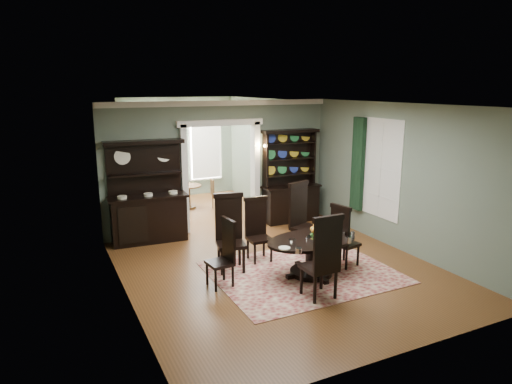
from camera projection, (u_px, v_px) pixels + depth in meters
room at (282, 187)px, 8.08m from camera, size 5.51×6.01×3.01m
parlor at (188, 151)px, 12.90m from camera, size 3.51×3.50×3.01m
doorway_trim at (220, 161)px, 10.66m from camera, size 2.08×0.25×2.57m
right_window at (370, 166)px, 9.99m from camera, size 0.15×1.47×2.12m
wall_sconce at (260, 147)px, 10.87m from camera, size 0.27×0.21×0.21m
rug at (302, 272)px, 8.31m from camera, size 3.20×2.61×0.01m
dining_table at (312, 250)px, 8.12m from camera, size 1.78×1.67×0.68m
centerpiece at (315, 236)px, 8.01m from camera, size 1.52×0.98×0.25m
chair_far_left at (230, 230)px, 8.37m from camera, size 0.62×0.60×1.42m
chair_far_mid at (257, 227)px, 8.84m from camera, size 0.48×0.45×1.24m
chair_far_right at (302, 215)px, 9.25m from camera, size 0.66×0.65×1.44m
chair_end_left at (225, 251)px, 7.68m from camera, size 0.45×0.47×1.16m
chair_end_right at (343, 234)px, 8.45m from camera, size 0.52×0.53×1.21m
chair_near at (324, 256)px, 7.10m from camera, size 0.55×0.50×1.41m
sideboard at (148, 207)px, 9.86m from camera, size 1.71×0.69×2.21m
welsh_dresser at (290, 188)px, 11.37m from camera, size 1.48×0.57×2.29m
parlor_table at (189, 193)px, 12.60m from camera, size 0.71×0.71×0.65m
parlor_chair_left at (178, 195)px, 12.26m from camera, size 0.38×0.37×0.85m
parlor_chair_right at (216, 193)px, 12.50m from camera, size 0.36×0.35×0.84m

